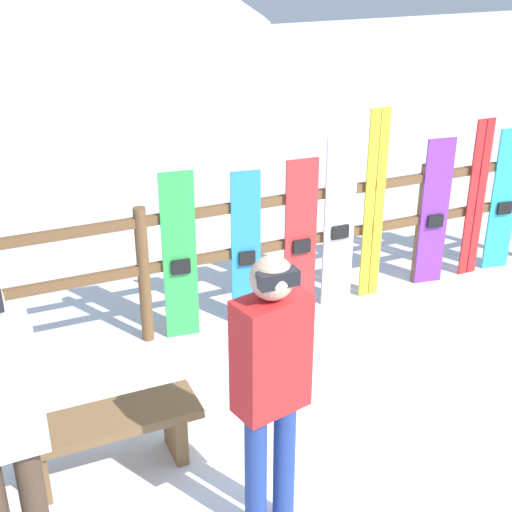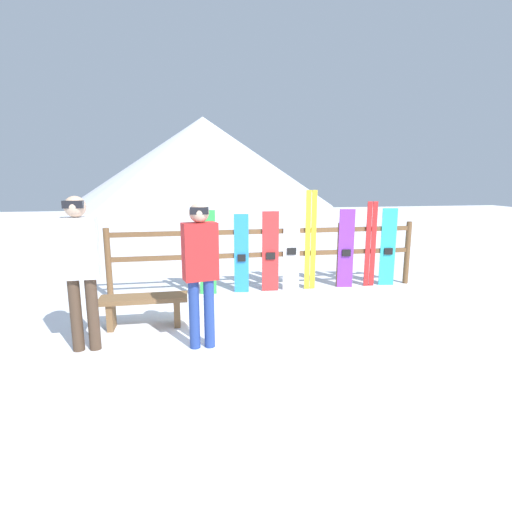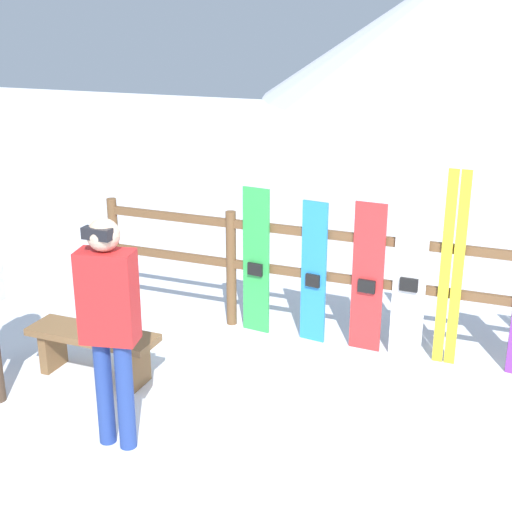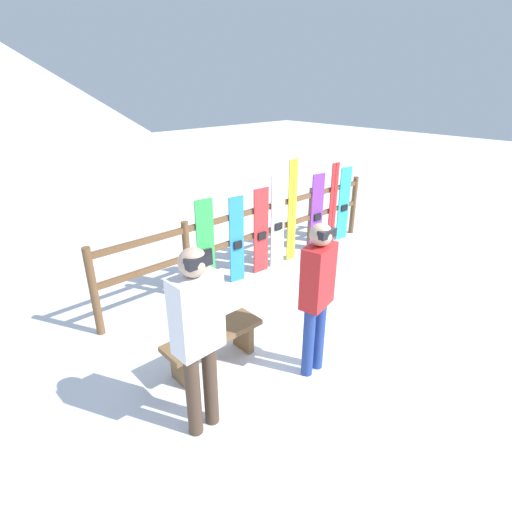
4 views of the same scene
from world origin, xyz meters
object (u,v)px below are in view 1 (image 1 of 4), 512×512
Objects in this scene: ski_pair_red at (476,199)px; bench at (108,432)px; person_red at (271,378)px; snowboard_white at (339,223)px; snowboard_blue at (246,250)px; snowboard_green at (180,258)px; snowboard_purple at (434,213)px; snowboard_red at (301,238)px; snowboard_cyan at (504,201)px; ski_pair_yellow at (374,206)px.

bench is at bearing -160.27° from ski_pair_red.
snowboard_white is at bearing 52.78° from person_red.
snowboard_blue is (0.78, 2.19, -0.33)m from person_red.
snowboard_purple is at bearing -0.00° from snowboard_green.
ski_pair_red is at bearing 0.09° from snowboard_blue.
snowboard_cyan is at bearing 0.00° from snowboard_red.
bench is at bearing -157.84° from snowboard_purple.
person_red is 2.34m from snowboard_blue.
bench is 2.08m from snowboard_blue.
snowboard_green is 2.48m from snowboard_purple.
ski_pair_yellow is (1.81, 0.00, 0.16)m from snowboard_green.
person_red is 1.20× the size of snowboard_purple.
snowboard_white reaches higher than snowboard_red.
person_red reaches higher than snowboard_white.
ski_pair_yellow is 0.69m from snowboard_purple.
snowboard_white is at bearing 0.00° from snowboard_green.
snowboard_purple is 0.81m from snowboard_cyan.
snowboard_white is (0.38, 0.00, 0.08)m from snowboard_red.
bench is 0.74× the size of ski_pair_red.
bench is 2.81m from snowboard_white.
snowboard_white is at bearing 30.12° from bench.
snowboard_green is (0.93, 1.39, 0.41)m from bench.
snowboard_cyan is at bearing -0.13° from ski_pair_yellow.
snowboard_green is 0.92× the size of snowboard_white.
snowboard_white is (1.66, 2.19, -0.23)m from person_red.
snowboard_purple is at bearing -179.58° from ski_pair_red.
snowboard_cyan is (0.81, 0.00, 0.00)m from snowboard_purple.
snowboard_cyan reaches higher than snowboard_blue.
snowboard_red is at bearing -179.89° from ski_pair_red.
snowboard_cyan is at bearing 0.00° from snowboard_blue.
snowboard_green is 1.01× the size of snowboard_purple.
snowboard_purple is (1.90, 0.00, 0.03)m from snowboard_blue.
ski_pair_yellow is at bearing 47.46° from person_red.
bench is 0.84× the size of snowboard_blue.
snowboard_blue is 2.37m from ski_pair_red.
ski_pair_yellow is at bearing 180.00° from ski_pair_red.
snowboard_cyan is (3.49, 2.19, -0.30)m from person_red.
snowboard_blue is at bearing -179.91° from ski_pair_red.
bench is 0.81× the size of snowboard_red.
snowboard_cyan is at bearing -0.00° from snowboard_white.
snowboard_red is at bearing -179.98° from snowboard_white.
snowboard_purple is 1.00× the size of snowboard_cyan.
ski_pair_yellow reaches higher than snowboard_green.
bench is 0.80× the size of snowboard_purple.
snowboard_white is (1.46, 0.00, 0.06)m from snowboard_green.
ski_pair_yellow is at bearing 179.87° from snowboard_cyan.
snowboard_white is (0.88, 0.00, 0.10)m from snowboard_blue.
snowboard_blue reaches higher than bench.
snowboard_white reaches higher than snowboard_blue.
snowboard_green is 2.95m from ski_pair_red.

